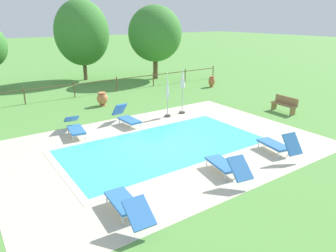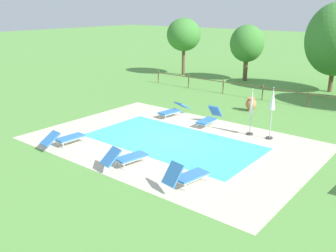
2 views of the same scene
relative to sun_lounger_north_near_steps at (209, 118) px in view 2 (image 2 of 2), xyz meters
The scene contains 15 objects.
ground_plane 3.27m from the sun_lounger_north_near_steps, 89.18° to the right, with size 160.00×160.00×0.00m, color #599342.
pool_deck_paving 3.27m from the sun_lounger_north_near_steps, 89.18° to the right, with size 12.78×8.84×0.01m, color beige.
swimming_pool_water 3.27m from the sun_lounger_north_near_steps, 89.18° to the right, with size 8.16×4.22×0.01m, color #42CCD6.
pool_coping_rim 3.27m from the sun_lounger_north_near_steps, 89.18° to the right, with size 8.64×4.70×0.01m.
sun_lounger_north_near_steps is the anchor object (origin of this frame).
sun_lounger_north_mid 7.18m from the sun_lounger_north_near_steps, 63.82° to the right, with size 0.89×1.90×1.01m.
sun_lounger_north_far 2.53m from the sun_lounger_north_near_steps, behind, with size 0.87×2.12×0.74m.
sun_lounger_north_end 7.54m from the sun_lounger_north_near_steps, 117.37° to the right, with size 0.72×2.07×0.78m.
sun_lounger_south_near_corner 6.56m from the sun_lounger_north_near_steps, 87.36° to the right, with size 0.95×2.04×0.88m.
patio_umbrella_closed_row_west 2.62m from the sun_lounger_north_near_steps, ahead, with size 0.32×0.32×2.34m.
patio_umbrella_closed_row_mid_west 3.69m from the sun_lounger_north_near_steps, ahead, with size 0.32×0.32×2.54m.
terracotta_urn_near_fence 3.96m from the sun_lounger_north_near_steps, 83.46° to the left, with size 0.64×0.64×0.81m.
perimeter_fence 7.09m from the sun_lounger_north_near_steps, 79.21° to the left, with size 21.57×0.08×1.05m.
tree_west_mid 13.43m from the sun_lounger_north_near_steps, 109.38° to the left, with size 2.82×2.82×4.63m.
tree_east_mid 15.44m from the sun_lounger_north_near_steps, 131.73° to the left, with size 3.04×3.04×5.06m.
Camera 2 is at (10.01, -12.81, 6.09)m, focal length 39.50 mm.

